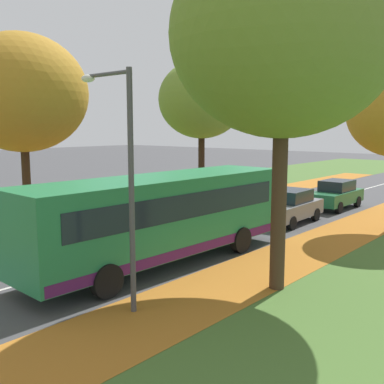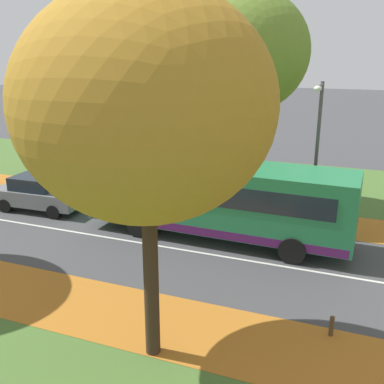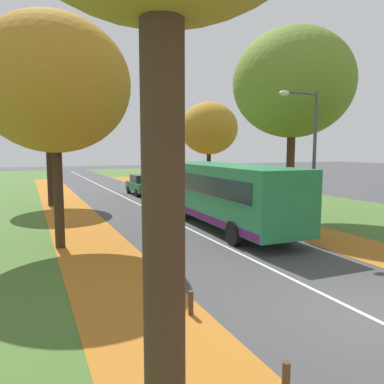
{
  "view_description": "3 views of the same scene",
  "coord_description": "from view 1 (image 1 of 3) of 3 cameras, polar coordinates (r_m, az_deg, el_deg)",
  "views": [
    {
      "loc": [
        12.2,
        -0.71,
        4.6
      ],
      "look_at": [
        1.44,
        11.61,
        2.25
      ],
      "focal_mm": 42.0,
      "sensor_mm": 36.0,
      "label": 1
    },
    {
      "loc": [
        -14.2,
        4.75,
        7.11
      ],
      "look_at": [
        0.87,
        10.58,
        2.02
      ],
      "focal_mm": 42.0,
      "sensor_mm": 36.0,
      "label": 2
    },
    {
      "loc": [
        -6.81,
        -5.6,
        3.7
      ],
      "look_at": [
        1.75,
        13.75,
        1.27
      ],
      "focal_mm": 35.0,
      "sensor_mm": 36.0,
      "label": 3
    }
  ],
  "objects": [
    {
      "name": "grass_verge_left",
      "position": [
        30.13,
        -4.76,
        -0.62
      ],
      "size": [
        12.0,
        90.0,
        0.01
      ],
      "primitive_type": "cube",
      "color": "#476B2D",
      "rests_on": "ground"
    },
    {
      "name": "road_centre_line",
      "position": [
        24.47,
        10.45,
        -2.78
      ],
      "size": [
        0.12,
        80.0,
        0.01
      ],
      "primitive_type": "cube",
      "color": "silver",
      "rests_on": "ground"
    },
    {
      "name": "leaf_litter_right",
      "position": [
        17.18,
        13.42,
        -7.53
      ],
      "size": [
        2.8,
        60.0,
        0.0
      ],
      "primitive_type": "cube",
      "color": "#B26B23",
      "rests_on": "grass_verge_right"
    },
    {
      "name": "leaf_litter_left",
      "position": [
        22.79,
        -7.52,
        -3.5
      ],
      "size": [
        2.8,
        60.0,
        0.0
      ],
      "primitive_type": "cube",
      "color": "#B26B23",
      "rests_on": "grass_verge_left"
    },
    {
      "name": "tree_right_near",
      "position": [
        12.91,
        11.55,
        18.93
      ],
      "size": [
        6.15,
        6.15,
        9.83
      ],
      "color": "#422D1E",
      "rests_on": "ground"
    },
    {
      "name": "tree_left_near",
      "position": [
        20.49,
        -20.79,
        11.63
      ],
      "size": [
        5.48,
        5.48,
        8.5
      ],
      "color": "#382619",
      "rests_on": "ground"
    },
    {
      "name": "tree_left_mid",
      "position": [
        27.53,
        1.23,
        11.64
      ],
      "size": [
        5.2,
        5.2,
        8.62
      ],
      "color": "black",
      "rests_on": "ground"
    },
    {
      "name": "car_grey_lead",
      "position": [
        22.25,
        12.31,
        -1.8
      ],
      "size": [
        1.9,
        4.26,
        1.62
      ],
      "color": "slate",
      "rests_on": "ground"
    },
    {
      "name": "car_green_following",
      "position": [
        26.92,
        17.8,
        -0.3
      ],
      "size": [
        1.79,
        4.2,
        1.62
      ],
      "color": "#1E6038",
      "rests_on": "ground"
    },
    {
      "name": "bus",
      "position": [
        15.18,
        -3.86,
        -2.84
      ],
      "size": [
        2.86,
        10.46,
        2.98
      ],
      "color": "#237A47",
      "rests_on": "ground"
    },
    {
      "name": "streetlamp_right",
      "position": [
        11.16,
        -8.88,
        3.66
      ],
      "size": [
        1.89,
        0.28,
        6.0
      ],
      "color": "#47474C",
      "rests_on": "ground"
    }
  ]
}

